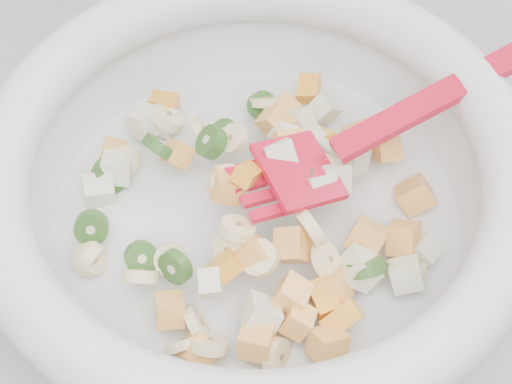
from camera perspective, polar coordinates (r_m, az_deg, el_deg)
counter at (r=1.07m, az=6.99°, el=-9.49°), size 2.00×0.60×0.90m
mixing_bowl at (r=0.55m, az=0.04°, el=0.67°), size 0.43×0.39×0.12m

